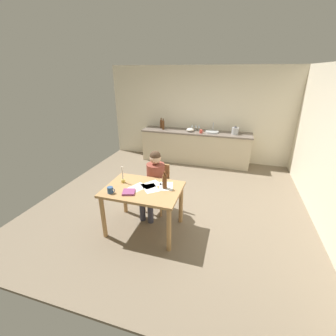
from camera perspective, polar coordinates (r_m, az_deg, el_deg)
ground_plane at (r=4.72m, az=1.61°, el=-8.22°), size 5.20×5.20×0.04m
wall_back at (r=6.67m, az=7.80°, el=13.25°), size 5.20×0.12×2.60m
kitchen_counter at (r=6.52m, az=6.87°, el=5.38°), size 3.03×0.64×0.90m
dining_table at (r=3.60m, az=-6.31°, el=-6.82°), size 1.18×0.84×0.77m
chair_at_table at (r=4.21m, az=-2.59°, el=-4.28°), size 0.45×0.45×0.89m
person_seated at (r=4.01m, az=-3.55°, el=-2.92°), size 0.37×0.62×1.19m
coffee_mug at (r=3.48m, az=-14.39°, el=-5.42°), size 0.12×0.09×0.10m
candlestick at (r=3.74m, az=-11.35°, el=-2.49°), size 0.06×0.06×0.28m
book_magazine at (r=3.44m, az=-9.90°, el=-6.01°), size 0.23×0.23×0.03m
paper_letter at (r=3.58m, az=-7.69°, el=-4.88°), size 0.32×0.36×0.00m
paper_bill at (r=3.64m, az=-4.29°, el=-4.19°), size 0.35×0.36×0.00m
paper_envelope at (r=3.58m, az=-0.52°, el=-4.62°), size 0.28×0.34×0.00m
paper_receipt at (r=3.53m, az=-4.44°, el=-5.12°), size 0.35×0.36×0.00m
wine_bottle_on_table at (r=3.47m, az=-0.85°, el=-3.40°), size 0.07×0.07×0.28m
sink_unit at (r=6.34m, az=11.12°, el=9.02°), size 0.36×0.36×0.24m
bottle_oil at (r=6.71m, az=-1.74°, el=11.14°), size 0.07×0.07×0.30m
bottle_vinegar at (r=6.54m, az=-1.21°, el=10.86°), size 0.07×0.07×0.31m
mixing_bowl at (r=6.36m, az=5.64°, el=9.61°), size 0.21×0.21×0.09m
stovetop_kettle at (r=6.29m, az=16.64°, el=9.08°), size 0.18×0.18×0.22m
wine_glass_near_sink at (r=6.51m, az=7.87°, el=10.38°), size 0.07×0.07×0.15m
wine_glass_by_kettle at (r=6.52m, az=7.08°, el=10.45°), size 0.07×0.07×0.15m
wine_glass_back_left at (r=6.54m, az=6.12°, el=10.53°), size 0.07×0.07×0.15m
teacup_on_counter at (r=6.22m, az=8.35°, el=9.14°), size 0.12×0.08×0.09m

